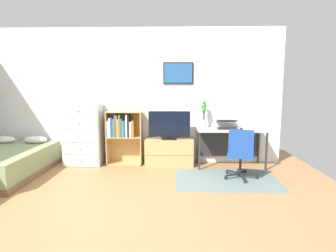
{
  "coord_description": "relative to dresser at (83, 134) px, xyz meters",
  "views": [
    {
      "loc": [
        0.95,
        -3.24,
        1.55
      ],
      "look_at": [
        0.81,
        1.5,
        0.88
      ],
      "focal_mm": 29.91,
      "sensor_mm": 36.0,
      "label": 1
    }
  ],
  "objects": [
    {
      "name": "television",
      "position": [
        1.7,
        -0.01,
        0.19
      ],
      "size": [
        0.8,
        0.16,
        0.55
      ],
      "color": "black",
      "rests_on": "tv_stand"
    },
    {
      "name": "dresser",
      "position": [
        0.0,
        0.0,
        0.0
      ],
      "size": [
        0.72,
        0.46,
        1.22
      ],
      "color": "silver",
      "rests_on": "ground_plane"
    },
    {
      "name": "ground_plane",
      "position": [
        0.88,
        -2.15,
        -0.61
      ],
      "size": [
        7.2,
        7.2,
        0.0
      ],
      "primitive_type": "plane",
      "color": "#A87A4C"
    },
    {
      "name": "bookshelf",
      "position": [
        0.77,
        0.06,
        0.04
      ],
      "size": [
        0.69,
        0.3,
        1.06
      ],
      "color": "tan",
      "rests_on": "ground_plane"
    },
    {
      "name": "bamboo_vase",
      "position": [
        2.38,
        0.09,
        0.4
      ],
      "size": [
        0.1,
        0.1,
        0.53
      ],
      "color": "silver",
      "rests_on": "desk"
    },
    {
      "name": "desk",
      "position": [
        2.88,
        0.02,
        -0.01
      ],
      "size": [
        1.29,
        0.55,
        0.74
      ],
      "color": "silver",
      "rests_on": "ground_plane"
    },
    {
      "name": "computer_mouse",
      "position": [
        3.07,
        -0.11,
        0.15
      ],
      "size": [
        0.06,
        0.1,
        0.03
      ],
      "primitive_type": "ellipsoid",
      "color": "#262628",
      "rests_on": "desk"
    },
    {
      "name": "area_rug",
      "position": [
        2.68,
        -0.84,
        -0.61
      ],
      "size": [
        1.7,
        1.2,
        0.01
      ],
      "primitive_type": "cube",
      "color": "slate",
      "rests_on": "ground_plane"
    },
    {
      "name": "wall_back_with_posters",
      "position": [
        0.89,
        0.27,
        0.74
      ],
      "size": [
        6.12,
        0.09,
        2.7
      ],
      "color": "white",
      "rests_on": "ground_plane"
    },
    {
      "name": "tv_stand",
      "position": [
        1.7,
        0.02,
        -0.35
      ],
      "size": [
        0.94,
        0.41,
        0.52
      ],
      "color": "tan",
      "rests_on": "ground_plane"
    },
    {
      "name": "laptop",
      "position": [
        2.83,
        0.02,
        0.2
      ],
      "size": [
        0.41,
        0.44,
        0.17
      ],
      "rotation": [
        0.0,
        0.0,
        -0.04
      ],
      "color": "#333338",
      "rests_on": "desk"
    },
    {
      "name": "office_chair",
      "position": [
        2.91,
        -0.82,
        -0.15
      ],
      "size": [
        0.58,
        0.57,
        0.86
      ],
      "rotation": [
        0.0,
        0.0,
        -0.24
      ],
      "color": "#232326",
      "rests_on": "ground_plane"
    }
  ]
}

